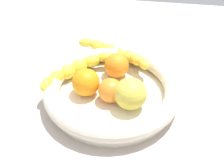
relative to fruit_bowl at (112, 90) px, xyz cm
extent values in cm
cube|color=#B6AA9F|center=(0.00, 0.00, -4.29)|extent=(120.00, 120.00, 3.00)
cylinder|color=beige|center=(0.00, 0.00, -1.99)|extent=(29.44, 29.44, 1.61)
torus|color=beige|center=(0.00, 0.00, 0.71)|extent=(32.09, 32.09, 3.78)
ellipsoid|color=yellow|center=(-6.64, -7.76, 2.99)|extent=(4.26, 4.80, 2.52)
ellipsoid|color=yellow|center=(-4.75, -10.30, 2.25)|extent=(4.95, 5.02, 2.97)
ellipsoid|color=yellow|center=(-2.39, -12.42, 1.50)|extent=(5.32, 5.17, 3.42)
ellipsoid|color=yellow|center=(0.35, -14.02, 0.76)|extent=(5.33, 5.22, 3.87)
ellipsoid|color=yellow|center=(3.35, -15.05, 1.50)|extent=(4.75, 4.26, 3.42)
ellipsoid|color=yellow|center=(6.49, -15.46, 2.25)|extent=(4.17, 3.09, 2.97)
ellipsoid|color=yellow|center=(9.65, -15.23, 2.99)|extent=(4.45, 3.18, 2.52)
ellipsoid|color=yellow|center=(3.39, -10.19, 2.23)|extent=(5.08, 3.76, 2.51)
ellipsoid|color=yellow|center=(6.70, -8.72, 1.64)|extent=(5.45, 4.92, 3.06)
ellipsoid|color=yellow|center=(9.61, -6.57, 1.05)|extent=(5.77, 5.72, 3.60)
ellipsoid|color=yellow|center=(11.98, -3.84, 1.05)|extent=(5.53, 5.77, 3.60)
ellipsoid|color=yellow|center=(13.69, -0.65, 1.64)|extent=(4.53, 5.35, 3.06)
ellipsoid|color=yellow|center=(14.67, 2.83, 2.23)|extent=(3.22, 4.88, 2.51)
sphere|color=orange|center=(6.03, 0.69, 2.08)|extent=(6.51, 6.51, 6.51)
sphere|color=orange|center=(0.46, -7.31, 1.92)|extent=(6.20, 6.20, 6.20)
sphere|color=orange|center=(-0.26, 2.13, 1.65)|extent=(5.67, 5.67, 5.67)
sphere|color=gold|center=(-4.67, 3.46, 2.45)|extent=(7.25, 7.25, 7.25)
camera|label=1|loc=(-7.87, 48.98, 42.64)|focal=44.47mm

